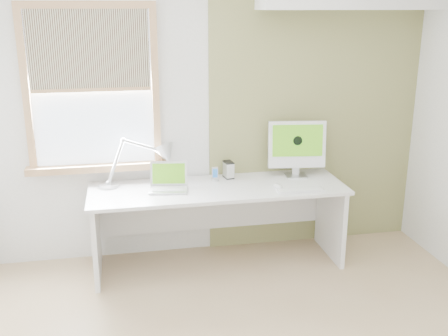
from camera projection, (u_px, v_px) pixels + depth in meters
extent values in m
cube|color=silver|center=(209.00, 113.00, 4.73)|extent=(4.00, 0.02, 2.60)
cube|color=olive|center=(315.00, 110.00, 4.90)|extent=(2.00, 0.02, 2.60)
cube|color=#AB8056|center=(26.00, 91.00, 4.34)|extent=(0.06, 0.06, 1.42)
cube|color=#AB8056|center=(155.00, 88.00, 4.53)|extent=(0.06, 0.06, 1.42)
cube|color=#AB8056|center=(86.00, 5.00, 4.24)|extent=(1.00, 0.06, 0.06)
cube|color=#AB8056|center=(98.00, 167.00, 4.62)|extent=(1.20, 0.14, 0.06)
cube|color=#D1E2F9|center=(92.00, 89.00, 4.45)|extent=(1.00, 0.01, 1.30)
cube|color=beige|center=(89.00, 50.00, 4.32)|extent=(0.98, 0.02, 0.65)
cube|color=#AB8056|center=(92.00, 90.00, 4.41)|extent=(0.98, 0.03, 0.03)
cube|color=silver|center=(218.00, 189.00, 4.55)|extent=(2.20, 0.70, 0.03)
cube|color=silver|center=(96.00, 237.00, 4.46)|extent=(0.04, 0.64, 0.70)
cube|color=silver|center=(330.00, 219.00, 4.85)|extent=(0.04, 0.64, 0.70)
cube|color=silver|center=(212.00, 204.00, 4.93)|extent=(2.08, 0.02, 0.48)
cylinder|color=silver|center=(109.00, 185.00, 4.54)|extent=(0.21, 0.21, 0.03)
sphere|color=silver|center=(108.00, 183.00, 4.54)|extent=(0.06, 0.06, 0.05)
cylinder|color=silver|center=(116.00, 162.00, 4.51)|extent=(0.18, 0.06, 0.38)
sphere|color=silver|center=(123.00, 140.00, 4.49)|extent=(0.05, 0.05, 0.05)
cylinder|color=silver|center=(143.00, 146.00, 4.55)|extent=(0.34, 0.05, 0.15)
sphere|color=silver|center=(163.00, 151.00, 4.61)|extent=(0.05, 0.05, 0.04)
cone|color=silver|center=(166.00, 154.00, 4.63)|extent=(0.29, 0.31, 0.23)
cube|color=silver|center=(168.00, 190.00, 4.45)|extent=(0.35, 0.27, 0.02)
cube|color=#B2B5B7|center=(168.00, 189.00, 4.45)|extent=(0.28, 0.17, 0.00)
cube|color=silver|center=(169.00, 173.00, 4.52)|extent=(0.32, 0.11, 0.21)
cube|color=#3E7911|center=(169.00, 174.00, 4.52)|extent=(0.28, 0.09, 0.17)
cylinder|color=silver|center=(215.00, 180.00, 4.70)|extent=(0.07, 0.07, 0.02)
cube|color=silver|center=(215.00, 173.00, 4.69)|extent=(0.05, 0.01, 0.11)
cube|color=#194C99|center=(215.00, 173.00, 4.68)|extent=(0.04, 0.00, 0.08)
cube|color=silver|center=(228.00, 170.00, 4.77)|extent=(0.09, 0.13, 0.15)
cube|color=black|center=(228.00, 162.00, 4.75)|extent=(0.09, 0.13, 0.01)
cube|color=black|center=(228.00, 177.00, 4.79)|extent=(0.09, 0.13, 0.01)
cube|color=silver|center=(296.00, 176.00, 4.83)|extent=(0.21, 0.19, 0.01)
cube|color=silver|center=(296.00, 165.00, 4.83)|extent=(0.07, 0.03, 0.17)
cube|color=white|center=(297.00, 144.00, 4.76)|extent=(0.52, 0.16, 0.43)
cube|color=#3E7911|center=(298.00, 141.00, 4.72)|extent=(0.45, 0.09, 0.28)
cylinder|color=black|center=(298.00, 141.00, 4.72)|extent=(0.09, 0.02, 0.08)
cube|color=white|center=(300.00, 190.00, 4.44)|extent=(0.40, 0.12, 0.01)
cube|color=white|center=(300.00, 189.00, 4.44)|extent=(0.37, 0.09, 0.00)
ellipsoid|color=white|center=(278.00, 186.00, 4.51)|extent=(0.09, 0.12, 0.03)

